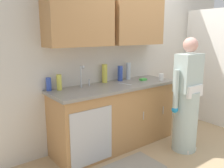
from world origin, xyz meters
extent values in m
plane|color=tan|center=(0.00, 0.00, 0.00)|extent=(9.00, 9.00, 0.00)
cube|color=beige|center=(0.00, 1.05, 1.35)|extent=(4.80, 0.10, 2.70)
cube|color=#B27F4C|center=(-1.04, 0.83, 1.85)|extent=(0.91, 0.34, 0.70)
cube|color=#B27F4C|center=(-0.05, 0.83, 1.85)|extent=(0.91, 0.34, 0.70)
cube|color=silver|center=(1.45, 0.40, 1.05)|extent=(0.04, 1.10, 2.10)
cube|color=#B27F4C|center=(-0.55, 0.70, 0.45)|extent=(1.90, 0.60, 0.90)
cube|color=#B7BABF|center=(-1.15, 0.39, 0.41)|extent=(0.60, 0.01, 0.72)
cylinder|color=silver|center=(-0.27, 0.39, 0.50)|extent=(0.01, 0.01, 0.12)
cylinder|color=silver|center=(0.16, 0.39, 0.50)|extent=(0.01, 0.01, 0.12)
cube|color=gray|center=(-0.55, 0.70, 0.92)|extent=(1.96, 0.66, 0.04)
cube|color=#B7BABF|center=(-0.99, 0.70, 0.92)|extent=(0.50, 0.36, 0.03)
cylinder|color=#B7BABF|center=(-1.03, 0.85, 1.09)|extent=(0.02, 0.02, 0.30)
sphere|color=#B7BABF|center=(-1.03, 0.79, 1.23)|extent=(0.04, 0.04, 0.04)
cylinder|color=#B7BABF|center=(-0.90, 0.85, 0.99)|extent=(0.02, 0.02, 0.10)
cube|color=white|center=(0.17, -0.04, 0.03)|extent=(0.20, 0.26, 0.06)
cylinder|color=#B2C6C1|center=(0.17, -0.02, 0.44)|extent=(0.34, 0.34, 0.88)
cube|color=#B2C6C1|center=(0.17, -0.02, 1.14)|extent=(0.38, 0.22, 0.52)
sphere|color=#D69A8C|center=(0.17, -0.02, 1.52)|extent=(0.20, 0.20, 0.20)
cube|color=white|center=(0.17, -0.14, 0.90)|extent=(0.32, 0.04, 0.16)
cylinder|color=#B2C6C1|center=(-0.06, 0.00, 0.93)|extent=(0.07, 0.07, 0.55)
sphere|color=#1E8CCC|center=(-0.06, 0.00, 0.65)|extent=(0.09, 0.09, 0.09)
cylinder|color=#B2C6C1|center=(0.40, 0.00, 0.93)|extent=(0.07, 0.07, 0.55)
sphere|color=#1E8CCC|center=(0.40, 0.00, 0.65)|extent=(0.09, 0.09, 0.09)
cylinder|color=#334CB2|center=(-0.31, 0.89, 1.06)|extent=(0.08, 0.08, 0.24)
cylinder|color=#334CB2|center=(-1.46, 0.94, 1.03)|extent=(0.07, 0.07, 0.17)
cylinder|color=#D8D14C|center=(-0.58, 0.93, 1.08)|extent=(0.08, 0.08, 0.28)
cylinder|color=silver|center=(-0.12, 0.91, 1.08)|extent=(0.07, 0.07, 0.27)
cylinder|color=#D8D14C|center=(-1.33, 0.89, 1.04)|extent=(0.07, 0.07, 0.21)
cylinder|color=white|center=(0.23, 0.51, 0.99)|extent=(0.08, 0.08, 0.11)
cube|color=silver|center=(-0.40, 0.67, 0.94)|extent=(0.09, 0.24, 0.01)
cube|color=#4CBF4C|center=(0.01, 0.70, 0.96)|extent=(0.11, 0.07, 0.03)
camera|label=1|loc=(-2.59, -1.92, 1.66)|focal=37.61mm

